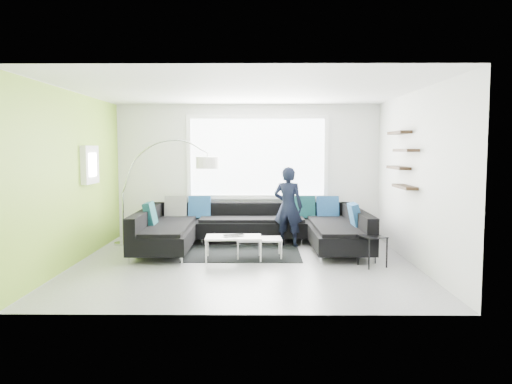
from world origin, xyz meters
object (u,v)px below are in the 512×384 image
(side_table, at_px, (372,251))
(person, at_px, (288,207))
(laptop, at_px, (234,236))
(coffee_table, at_px, (246,247))
(arc_lamp, at_px, (123,192))
(sectional_sofa, at_px, (252,229))

(side_table, height_order, person, person)
(person, relative_size, laptop, 3.80)
(coffee_table, relative_size, side_table, 2.47)
(side_table, relative_size, person, 0.32)
(arc_lamp, relative_size, side_table, 4.17)
(coffee_table, bearing_deg, side_table, -18.19)
(sectional_sofa, height_order, side_table, sectional_sofa)
(laptop, bearing_deg, coffee_table, 17.21)
(coffee_table, xyz_separation_m, laptop, (-0.20, -0.13, 0.21))
(arc_lamp, height_order, side_table, arc_lamp)
(arc_lamp, distance_m, side_table, 4.88)
(coffee_table, bearing_deg, person, 52.13)
(coffee_table, xyz_separation_m, arc_lamp, (-2.45, 1.22, 0.83))
(person, xyz_separation_m, laptop, (-0.97, -1.22, -0.36))
(sectional_sofa, height_order, arc_lamp, arc_lamp)
(arc_lamp, relative_size, laptop, 5.09)
(coffee_table, bearing_deg, arc_lamp, 150.99)
(coffee_table, height_order, laptop, laptop)
(arc_lamp, bearing_deg, laptop, -24.70)
(side_table, xyz_separation_m, person, (-1.25, 1.66, 0.52))
(sectional_sofa, height_order, laptop, sectional_sofa)
(side_table, relative_size, laptop, 1.22)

